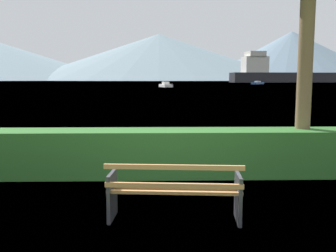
% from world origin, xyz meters
% --- Properties ---
extents(ground_plane, '(1400.00, 1400.00, 0.00)m').
position_xyz_m(ground_plane, '(0.00, 0.00, 0.00)').
color(ground_plane, '#567A38').
extents(water_surface, '(620.00, 620.00, 0.00)m').
position_xyz_m(water_surface, '(0.00, 308.52, 0.00)').
color(water_surface, slate).
rests_on(water_surface, ground_plane).
extents(park_bench, '(1.91, 0.72, 0.87)m').
position_xyz_m(park_bench, '(-0.00, -0.06, 0.43)').
color(park_bench, '#A0703F').
rests_on(park_bench, ground_plane).
extents(hedge_row, '(10.59, 0.89, 0.95)m').
position_xyz_m(hedge_row, '(0.00, 2.47, 0.48)').
color(hedge_row, '#285B23').
rests_on(hedge_row, ground_plane).
extents(cargo_ship_large, '(74.71, 18.56, 17.55)m').
position_xyz_m(cargo_ship_large, '(72.72, 212.15, 4.91)').
color(cargo_ship_large, '#232328').
rests_on(cargo_ship_large, water_surface).
extents(sailboat_mid, '(6.13, 6.48, 1.27)m').
position_xyz_m(sailboat_mid, '(37.49, 137.15, 0.47)').
color(sailboat_mid, '#335693').
rests_on(sailboat_mid, water_surface).
extents(tender_far, '(3.36, 6.82, 1.37)m').
position_xyz_m(tender_far, '(1.43, 87.03, 0.49)').
color(tender_far, silver).
rests_on(tender_far, water_surface).
extents(distant_hills, '(846.08, 434.73, 75.69)m').
position_xyz_m(distant_hills, '(-72.80, 588.80, 35.59)').
color(distant_hills, slate).
rests_on(distant_hills, ground_plane).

